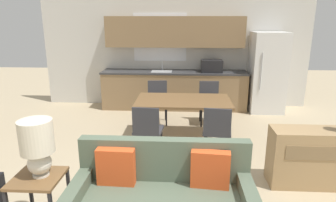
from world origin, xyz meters
The scene contains 12 objects.
wall_back centered at (-0.01, 4.63, 1.36)m, with size 6.40×0.07×2.70m.
kitchen_counter centered at (0.02, 4.33, 0.84)m, with size 3.41×0.65×2.15m.
refrigerator centered at (2.13, 4.21, 0.91)m, with size 0.75×0.78×1.81m.
dining_table centered at (0.23, 2.38, 0.67)m, with size 1.65×0.95×0.73m.
couch centered at (0.04, 0.03, 0.34)m, with size 1.83×0.80×0.88m.
side_table centered at (-1.20, -0.10, 0.40)m, with size 0.47×0.47×0.60m.
table_lamp centered at (-1.17, -0.07, 0.94)m, with size 0.32×0.32×0.58m.
credenza centered at (1.98, 0.94, 0.38)m, with size 1.22×0.40×0.76m.
dining_chair_near_right centered at (0.75, 1.57, 0.49)m, with size 0.47×0.47×0.86m.
dining_chair_far_left centered at (-0.30, 3.25, 0.49)m, with size 0.46×0.46×0.86m.
dining_chair_far_right centered at (0.76, 3.25, 0.49)m, with size 0.43×0.43×0.86m.
dining_chair_near_left centered at (-0.30, 1.56, 0.49)m, with size 0.45×0.45×0.86m.
Camera 1 is at (0.25, -2.68, 2.12)m, focal length 32.00 mm.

